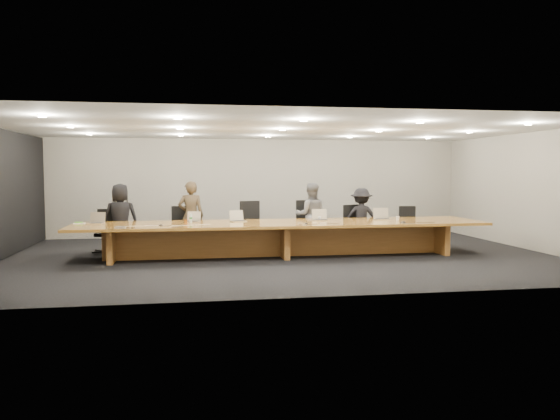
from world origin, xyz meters
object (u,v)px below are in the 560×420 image
at_px(amber_mug, 186,222).
at_px(laptop_c, 238,216).
at_px(person_b, 191,216).
at_px(person_d, 361,217).
at_px(person_c, 311,215).
at_px(chair_far_left, 106,231).
at_px(conference_table, 282,233).
at_px(laptop_b, 193,217).
at_px(av_box, 120,227).
at_px(chair_right, 356,225).
at_px(laptop_a, 96,218).
at_px(mic_center, 306,223).
at_px(water_bottle, 191,218).
at_px(chair_far_right, 409,225).
at_px(laptop_d, 321,215).
at_px(chair_mid_right, 308,224).
at_px(laptop_e, 382,213).
at_px(paper_cup_far, 398,218).
at_px(chair_mid_left, 253,225).
at_px(chair_left, 179,228).
at_px(paper_cup_near, 319,218).
at_px(person_a, 121,218).
at_px(mic_left, 161,225).

bearing_deg(amber_mug, laptop_c, 15.40).
distance_m(person_b, person_d, 4.19).
bearing_deg(person_c, chair_far_left, 9.48).
relative_size(conference_table, person_b, 5.46).
height_order(laptop_b, av_box, laptop_b).
distance_m(laptop_b, av_box, 1.80).
bearing_deg(chair_right, laptop_a, 170.97).
relative_size(person_c, mic_center, 15.07).
bearing_deg(chair_right, person_d, -2.88).
distance_m(water_bottle, mic_center, 2.55).
bearing_deg(person_b, chair_far_right, -176.83).
bearing_deg(laptop_d, chair_mid_right, 93.40).
bearing_deg(av_box, person_c, 27.78).
xyz_separation_m(person_c, av_box, (-4.30, -1.92, -0.03)).
relative_size(chair_mid_right, laptop_e, 3.32).
xyz_separation_m(chair_mid_right, person_d, (1.35, -0.02, 0.14)).
height_order(chair_far_left, av_box, chair_far_left).
distance_m(chair_far_left, paper_cup_far, 6.72).
relative_size(person_d, laptop_d, 4.26).
height_order(conference_table, amber_mug, amber_mug).
distance_m(chair_mid_left, chair_mid_right, 1.37).
relative_size(laptop_e, amber_mug, 3.85).
relative_size(chair_left, person_b, 0.65).
bearing_deg(paper_cup_near, laptop_a, -179.60).
bearing_deg(chair_left, person_d, 9.78).
bearing_deg(chair_far_right, amber_mug, -159.47).
relative_size(chair_mid_left, person_b, 0.72).
relative_size(chair_far_left, person_b, 0.62).
bearing_deg(person_a, water_bottle, 150.87).
relative_size(chair_right, chair_far_right, 1.06).
bearing_deg(person_b, paper_cup_near, 166.45).
bearing_deg(amber_mug, person_c, 21.59).
xyz_separation_m(chair_mid_right, chair_right, (1.20, -0.06, -0.06)).
relative_size(person_b, laptop_b, 5.41).
height_order(person_d, laptop_c, person_d).
xyz_separation_m(chair_mid_left, water_bottle, (-1.48, -0.91, 0.26)).
relative_size(laptop_a, amber_mug, 3.49).
height_order(laptop_d, mic_center, laptop_d).
xyz_separation_m(person_b, mic_left, (-0.63, -1.49, -0.06)).
xyz_separation_m(conference_table, laptop_d, (0.94, 0.28, 0.36)).
bearing_deg(person_d, person_a, 16.39).
relative_size(person_c, mic_left, 15.37).
xyz_separation_m(person_c, water_bottle, (-2.92, -0.93, 0.05)).
xyz_separation_m(water_bottle, amber_mug, (-0.11, -0.27, -0.05)).
bearing_deg(chair_far_right, laptop_d, -151.00).
bearing_deg(chair_far_right, laptop_e, -130.22).
distance_m(amber_mug, av_box, 1.46).
height_order(chair_left, av_box, chair_left).
relative_size(paper_cup_near, mic_left, 0.85).
bearing_deg(mic_left, av_box, -152.92).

